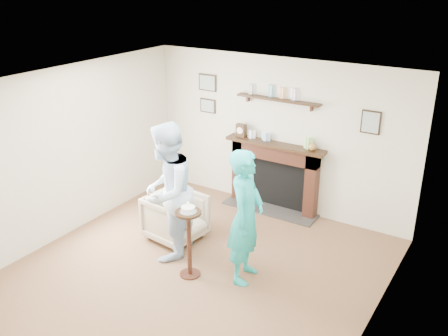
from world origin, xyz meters
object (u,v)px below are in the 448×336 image
(man, at_px, (170,254))
(pedestal_table, at_px, (189,231))
(armchair, at_px, (177,238))
(woman, at_px, (245,277))

(man, distance_m, pedestal_table, 0.89)
(armchair, distance_m, man, 0.44)
(armchair, relative_size, man, 0.40)
(pedestal_table, bearing_deg, man, 153.85)
(woman, height_order, pedestal_table, pedestal_table)
(armchair, relative_size, pedestal_table, 0.72)
(armchair, distance_m, woman, 1.40)
(man, xyz_separation_m, pedestal_table, (0.55, -0.27, 0.65))
(armchair, height_order, woman, woman)
(armchair, height_order, pedestal_table, pedestal_table)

